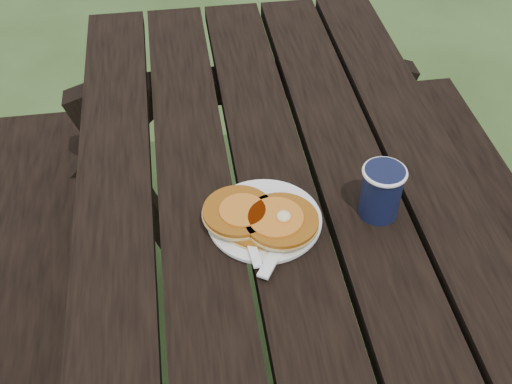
{
  "coord_description": "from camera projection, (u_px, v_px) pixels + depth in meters",
  "views": [
    {
      "loc": [
        -0.17,
        -0.68,
        1.58
      ],
      "look_at": [
        -0.05,
        0.12,
        0.8
      ],
      "focal_mm": 45.0,
      "sensor_mm": 36.0,
      "label": 1
    }
  ],
  "objects": [
    {
      "name": "fork",
      "position": [
        251.0,
        242.0,
        1.08
      ],
      "size": [
        0.04,
        0.16,
        0.01
      ],
      "primitive_type": null,
      "rotation": [
        0.0,
        0.0,
        0.08
      ],
      "color": "white",
      "rests_on": "plate"
    },
    {
      "name": "knife",
      "position": [
        283.0,
        239.0,
        1.09
      ],
      "size": [
        0.11,
        0.16,
        0.0
      ],
      "primitive_type": "cube",
      "rotation": [
        0.0,
        0.0,
        -0.56
      ],
      "color": "white",
      "rests_on": "plate"
    },
    {
      "name": "pancake_stack",
      "position": [
        261.0,
        218.0,
        1.11
      ],
      "size": [
        0.2,
        0.16,
        0.04
      ],
      "rotation": [
        0.0,
        0.0,
        -0.16
      ],
      "color": "#9E5611",
      "rests_on": "plate"
    },
    {
      "name": "coffee_cup",
      "position": [
        382.0,
        189.0,
        1.11
      ],
      "size": [
        0.08,
        0.08,
        0.1
      ],
      "rotation": [
        0.0,
        0.0,
        -0.24
      ],
      "color": "black",
      "rests_on": "picnic_table"
    },
    {
      "name": "plate",
      "position": [
        264.0,
        220.0,
        1.13
      ],
      "size": [
        0.25,
        0.25,
        0.01
      ],
      "primitive_type": "cylinder",
      "rotation": [
        0.0,
        0.0,
        -0.29
      ],
      "color": "white",
      "rests_on": "picnic_table"
    },
    {
      "name": "picnic_table",
      "position": [
        288.0,
        378.0,
        1.34
      ],
      "size": [
        1.36,
        1.8,
        0.75
      ],
      "color": "black",
      "rests_on": "ground"
    }
  ]
}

